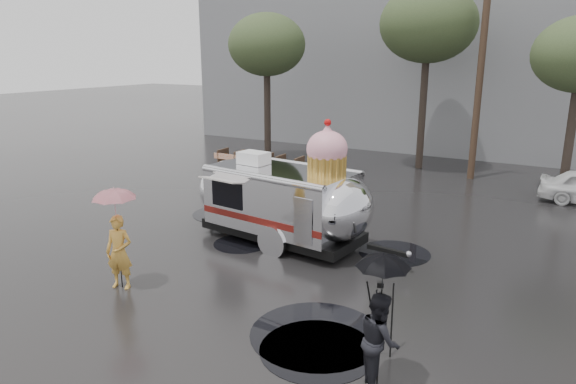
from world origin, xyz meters
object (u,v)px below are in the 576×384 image
Objects in this scene: person_left at (119,252)px; person_right at (379,340)px; airstream_trailer at (284,198)px; tripod at (379,312)px.

person_left is 1.07× the size of person_right.
airstream_trailer is 3.95× the size of person_left.
airstream_trailer is 4.22× the size of person_right.
person_left is 5.96m from tripod.
airstream_trailer is at bearing 117.32° from tripod.
person_left is at bearing 164.42° from tripod.
person_left is 6.29m from person_right.
person_right is at bearing -22.49° from person_left.
person_right is 1.18× the size of tripod.
person_left is at bearing -104.69° from airstream_trailer.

